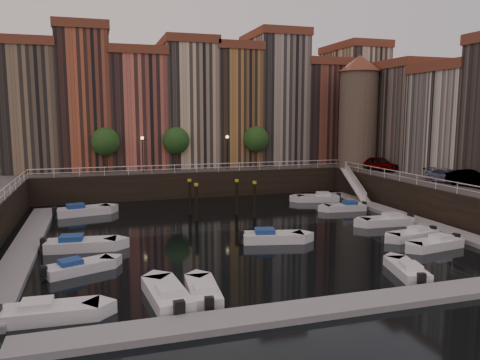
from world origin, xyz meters
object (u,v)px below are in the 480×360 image
object	(u,v)px
corner_tower	(358,110)
boat_left_1	(78,267)
mooring_pilings	(219,200)
car_b	(473,180)
gangway	(354,183)
car_c	(448,177)
car_a	(380,165)
boat_left_0	(48,312)
boat_left_2	(79,244)

from	to	relation	value
corner_tower	boat_left_1	size ratio (longest dim) A/B	3.16
corner_tower	boat_left_1	xyz separation A→B (m)	(-32.40, -21.83, -9.86)
mooring_pilings	car_b	bearing A→B (deg)	-20.32
corner_tower	car_b	size ratio (longest dim) A/B	2.97
gangway	mooring_pilings	distance (m)	17.78
boat_left_1	car_c	xyz separation A→B (m)	(33.75, 7.44, 3.32)
corner_tower	mooring_pilings	world-z (taller)	corner_tower
boat_left_1	car_b	size ratio (longest dim) A/B	0.94
car_a	boat_left_1	bearing A→B (deg)	-164.12
corner_tower	mooring_pilings	bearing A→B (deg)	-155.63
mooring_pilings	car_a	world-z (taller)	car_a
car_a	car_c	size ratio (longest dim) A/B	1.04
gangway	boat_left_1	distance (m)	34.25
mooring_pilings	car_b	size ratio (longest dim) A/B	1.27
mooring_pilings	boat_left_0	size ratio (longest dim) A/B	1.25
car_c	boat_left_1	bearing A→B (deg)	178.22
gangway	car_c	world-z (taller)	car_c
mooring_pilings	boat_left_1	distance (m)	17.78
car_c	boat_left_0	bearing A→B (deg)	-172.19
boat_left_2	car_a	distance (m)	35.89
gangway	boat_left_0	distance (m)	38.92
gangway	car_a	size ratio (longest dim) A/B	1.77
gangway	boat_left_2	distance (m)	32.03
boat_left_0	car_c	world-z (taller)	car_c
boat_left_0	gangway	bearing A→B (deg)	40.75
boat_left_0	boat_left_2	distance (m)	11.79
boat_left_0	corner_tower	bearing A→B (deg)	43.04
boat_left_0	car_b	bearing A→B (deg)	20.50
boat_left_0	boat_left_1	bearing A→B (deg)	83.22
mooring_pilings	boat_left_0	distance (m)	23.63
gangway	car_c	size ratio (longest dim) A/B	1.84
boat_left_1	car_c	distance (m)	34.71
gangway	boat_left_0	world-z (taller)	gangway
corner_tower	car_c	bearing A→B (deg)	-84.65
mooring_pilings	boat_left_2	size ratio (longest dim) A/B	1.12
boat_left_1	gangway	bearing A→B (deg)	8.93
car_b	boat_left_0	bearing A→B (deg)	-174.11
boat_left_0	boat_left_1	size ratio (longest dim) A/B	1.08
car_a	car_b	distance (m)	13.42
corner_tower	car_a	bearing A→B (deg)	-77.59
mooring_pilings	boat_left_1	xyz separation A→B (m)	(-12.33, -12.74, -1.32)
boat_left_1	boat_left_2	xyz separation A→B (m)	(-0.06, 5.08, 0.07)
boat_left_0	car_c	bearing A→B (deg)	24.68
car_b	car_a	bearing A→B (deg)	81.79
gangway	corner_tower	bearing A→B (deg)	57.20
mooring_pilings	car_b	world-z (taller)	car_b
boat_left_1	car_b	bearing A→B (deg)	-13.70
boat_left_0	car_a	world-z (taller)	car_a
gangway	boat_left_0	xyz separation A→B (m)	(-30.60, -23.99, -1.55)
car_b	mooring_pilings	bearing A→B (deg)	147.72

